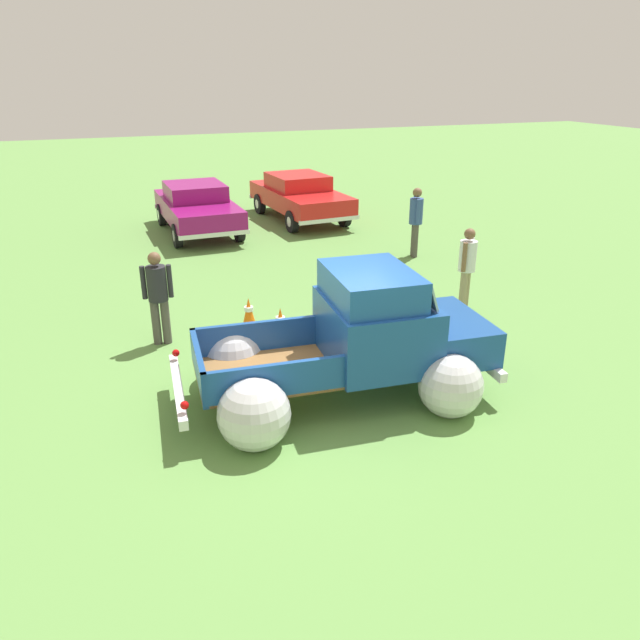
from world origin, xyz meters
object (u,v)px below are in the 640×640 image
at_px(vintage_pickup_truck, 358,347).
at_px(lane_cone_0, 281,325).
at_px(lane_cone_1, 249,314).
at_px(show_car_0, 197,206).
at_px(spectator_1, 416,218).
at_px(spectator_0, 158,293).
at_px(show_car_1, 300,195).
at_px(spectator_2, 467,264).

xyz_separation_m(vintage_pickup_truck, lane_cone_0, (-0.51, 2.23, -0.45)).
bearing_deg(lane_cone_1, show_car_0, 86.45).
xyz_separation_m(spectator_1, lane_cone_1, (-5.26, -3.18, -0.71)).
xyz_separation_m(vintage_pickup_truck, spectator_0, (-2.51, 2.88, 0.20)).
height_order(vintage_pickup_truck, show_car_1, vintage_pickup_truck).
bearing_deg(spectator_0, spectator_2, -85.03).
distance_m(spectator_1, lane_cone_0, 6.25).
height_order(spectator_1, lane_cone_0, spectator_1).
height_order(vintage_pickup_truck, lane_cone_1, vintage_pickup_truck).
bearing_deg(spectator_0, lane_cone_1, -79.02).
bearing_deg(lane_cone_1, spectator_1, 31.17).
xyz_separation_m(spectator_2, lane_cone_1, (-4.34, 0.52, -0.64)).
relative_size(show_car_1, spectator_1, 2.58).
distance_m(spectator_0, spectator_2, 5.97).
xyz_separation_m(show_car_1, lane_cone_0, (-3.46, -8.89, -0.47)).
height_order(spectator_1, lane_cone_1, spectator_1).
distance_m(spectator_0, lane_cone_1, 1.73).
distance_m(lane_cone_0, lane_cone_1, 0.79).
distance_m(vintage_pickup_truck, show_car_0, 10.61).
height_order(spectator_0, lane_cone_1, spectator_0).
relative_size(show_car_0, spectator_2, 2.63).
distance_m(spectator_1, spectator_2, 3.81).
xyz_separation_m(show_car_0, lane_cone_1, (-0.48, -7.68, -0.47)).
xyz_separation_m(show_car_1, lane_cone_1, (-3.86, -8.20, -0.47)).
bearing_deg(lane_cone_0, show_car_1, 68.75).
bearing_deg(lane_cone_0, lane_cone_1, 120.22).
bearing_deg(lane_cone_1, spectator_0, -178.59).
bearing_deg(show_car_1, vintage_pickup_truck, -18.86).
distance_m(vintage_pickup_truck, spectator_0, 3.82).
bearing_deg(lane_cone_0, spectator_1, 38.51).
xyz_separation_m(spectator_0, spectator_2, (5.95, -0.48, -0.00)).
relative_size(show_car_0, lane_cone_0, 6.99).
relative_size(spectator_1, spectator_2, 1.06).
distance_m(vintage_pickup_truck, spectator_2, 4.20).
bearing_deg(lane_cone_0, spectator_0, 162.10).
relative_size(show_car_0, spectator_1, 2.48).
bearing_deg(spectator_0, lane_cone_0, -98.33).
xyz_separation_m(show_car_1, spectator_0, (-5.46, -8.24, 0.17)).
distance_m(show_car_0, spectator_0, 8.00).
distance_m(spectator_2, lane_cone_1, 4.42).
bearing_deg(show_car_0, lane_cone_0, -1.73).
relative_size(show_car_0, lane_cone_1, 6.99).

